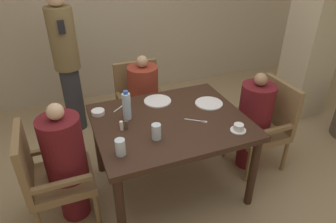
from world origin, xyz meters
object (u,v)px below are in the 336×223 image
plate_main_left (158,101)px  diner_in_far_chair (144,101)px  bowl_small (98,112)px  water_bottle (127,106)px  plate_main_right (209,103)px  teacup_with_saucer (238,128)px  chair_right_side (265,122)px  standing_host (66,59)px  glass_tall_near (120,147)px  diner_in_left_chair (66,162)px  chair_left_side (49,174)px  chair_far_side (140,100)px  glass_tall_mid (156,132)px  diner_in_right_chair (254,121)px

plate_main_left → diner_in_far_chair: bearing=90.9°
bowl_small → water_bottle: size_ratio=0.44×
plate_main_right → teacup_with_saucer: 0.48m
chair_right_side → water_bottle: 1.42m
standing_host → plate_main_left: bearing=-56.1°
glass_tall_near → bowl_small: bearing=94.7°
bowl_small → teacup_with_saucer: bearing=-33.8°
chair_right_side → diner_in_far_chair: bearing=143.0°
diner_in_left_chair → standing_host: 1.45m
chair_left_side → water_bottle: water_bottle is taller
chair_right_side → chair_far_side: bearing=138.3°
glass_tall_mid → bowl_small: bearing=123.8°
diner_in_left_chair → standing_host: size_ratio=0.64×
chair_left_side → diner_in_far_chair: bearing=37.0°
chair_left_side → glass_tall_near: size_ratio=7.18×
diner_in_far_chair → diner_in_right_chair: size_ratio=1.02×
chair_right_side → plate_main_left: chair_right_side is taller
diner_in_right_chair → chair_left_side: bearing=-180.0°
standing_host → glass_tall_mid: standing_host is taller
chair_left_side → plate_main_left: 1.12m
diner_in_right_chair → glass_tall_near: diner_in_right_chair is taller
plate_main_right → glass_tall_near: bearing=-155.5°
plate_main_left → diner_in_left_chair: bearing=-159.2°
plate_main_right → water_bottle: 0.78m
diner_in_right_chair → teacup_with_saucer: diner_in_right_chair is taller
standing_host → diner_in_far_chair: bearing=-41.5°
diner_in_left_chair → plate_main_right: size_ratio=4.24×
plate_main_left → plate_main_right: same height
chair_far_side → glass_tall_near: chair_far_side is taller
chair_left_side → plate_main_right: bearing=4.8°
chair_left_side → chair_right_side: same height
chair_far_side → plate_main_left: 0.64m
diner_in_right_chair → water_bottle: bearing=172.9°
teacup_with_saucer → chair_far_side: bearing=109.3°
plate_main_left → plate_main_right: (0.43, -0.22, 0.00)m
diner_in_left_chair → plate_main_right: bearing=5.3°
glass_tall_near → teacup_with_saucer: bearing=-3.1°
chair_left_side → diner_in_left_chair: diner_in_left_chair is taller
chair_left_side → water_bottle: (0.69, 0.15, 0.39)m
diner_in_far_chair → glass_tall_mid: 1.04m
plate_main_left → bowl_small: bowl_small is taller
standing_host → glass_tall_mid: (0.50, -1.61, -0.10)m
glass_tall_near → glass_tall_mid: size_ratio=1.00×
plate_main_left → standing_host: bearing=123.9°
teacup_with_saucer → bowl_small: bearing=146.2°
chair_far_side → chair_right_side: 1.37m
diner_in_far_chair → teacup_with_saucer: diner_in_far_chair is taller
standing_host → chair_far_side: bearing=-34.4°
chair_far_side → diner_in_far_chair: diner_in_far_chair is taller
standing_host → water_bottle: bearing=-73.5°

